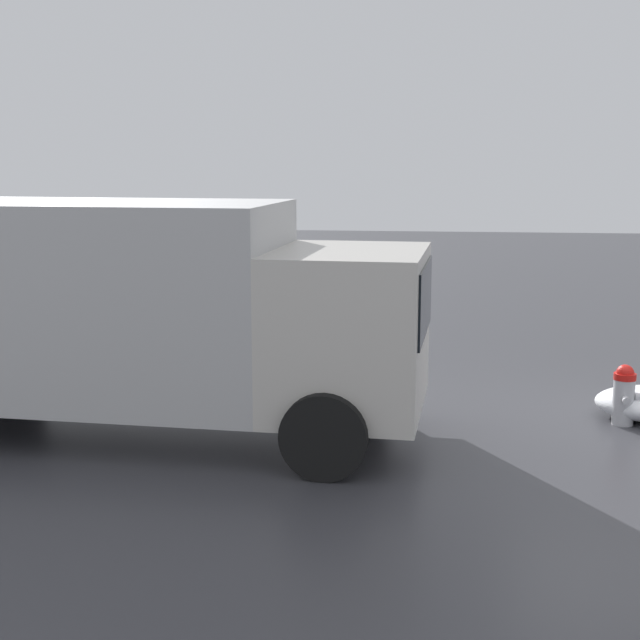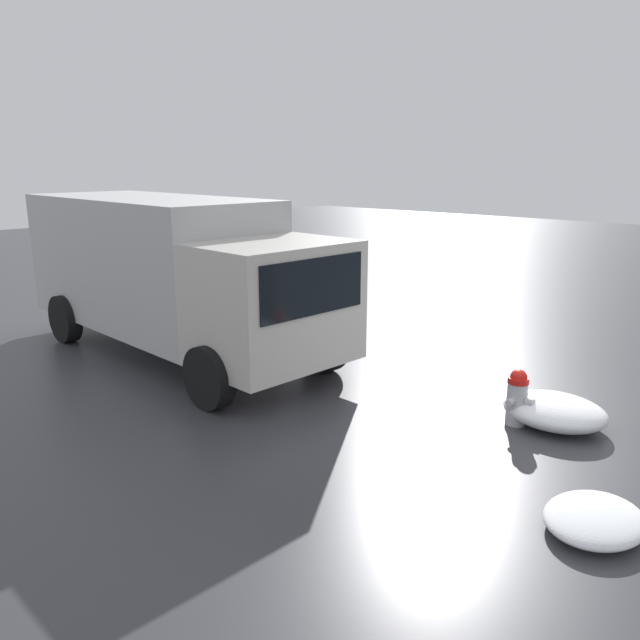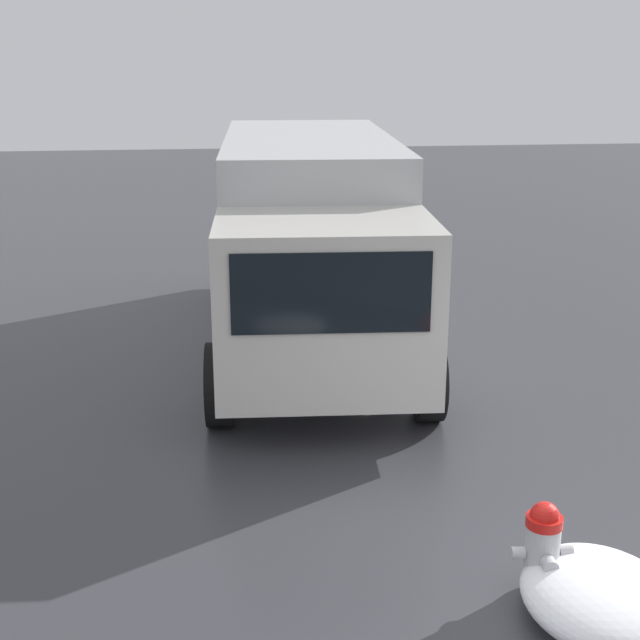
{
  "view_description": "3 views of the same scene",
  "coord_description": "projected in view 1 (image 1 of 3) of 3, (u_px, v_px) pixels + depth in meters",
  "views": [
    {
      "loc": [
        2.36,
        10.89,
        3.19
      ],
      "look_at": [
        3.69,
        0.32,
        1.27
      ],
      "focal_mm": 50.0,
      "sensor_mm": 36.0,
      "label": 1
    },
    {
      "loc": [
        -3.19,
        7.32,
        3.32
      ],
      "look_at": [
        2.32,
        1.24,
        1.24
      ],
      "focal_mm": 35.0,
      "sensor_mm": 36.0,
      "label": 2
    },
    {
      "loc": [
        -5.51,
        2.27,
        3.91
      ],
      "look_at": [
        3.12,
        1.28,
        1.22
      ],
      "focal_mm": 50.0,
      "sensor_mm": 36.0,
      "label": 3
    }
  ],
  "objects": [
    {
      "name": "fire_hydrant",
      "position": [
        624.0,
        394.0,
        10.84
      ],
      "size": [
        0.36,
        0.46,
        0.75
      ],
      "rotation": [
        0.0,
        0.0,
        3.1
      ],
      "color": "#B7B7BC",
      "rests_on": "ground_plane"
    },
    {
      "name": "ground_plane",
      "position": [
        622.0,
        424.0,
        10.91
      ],
      "size": [
        60.0,
        60.0,
        0.0
      ],
      "primitive_type": "plane",
      "color": "#38383D"
    },
    {
      "name": "delivery_truck",
      "position": [
        114.0,
        307.0,
        10.34
      ],
      "size": [
        7.02,
        2.81,
        2.72
      ],
      "rotation": [
        0.0,
        0.0,
        1.52
      ],
      "color": "beige",
      "rests_on": "ground_plane"
    }
  ]
}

